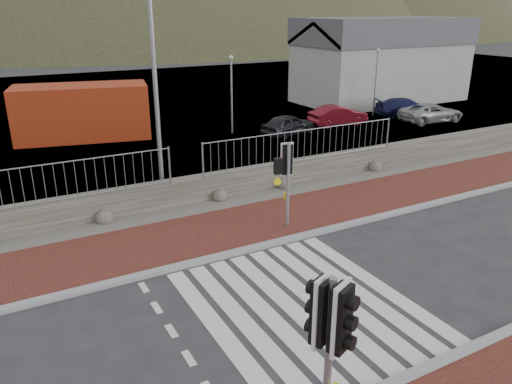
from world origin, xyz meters
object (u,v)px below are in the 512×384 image
traffic_signal_near (330,330)px  streetlight (158,53)px  traffic_signal_far (287,167)px  car_d (431,113)px  car_b (338,115)px  shipping_container (82,112)px  car_a (288,125)px  car_c (405,107)px

traffic_signal_near → streetlight: (1.46, 11.49, 2.89)m
traffic_signal_far → car_d: bearing=-140.0°
car_b → traffic_signal_far: bearing=140.9°
shipping_container → car_b: shipping_container is taller
traffic_signal_far → car_b: bearing=-123.0°
car_d → streetlight: bearing=110.1°
shipping_container → car_a: size_ratio=2.03×
streetlight → car_b: (12.73, 6.67, -4.47)m
traffic_signal_far → car_c: 19.24m
car_a → car_d: (9.27, -1.35, -0.01)m
traffic_signal_near → shipping_container: size_ratio=0.45×
traffic_signal_near → traffic_signal_far: traffic_signal_near is taller
car_c → car_d: size_ratio=0.97×
traffic_signal_near → car_a: (10.39, 17.57, -1.60)m
shipping_container → traffic_signal_near: bearing=-79.5°
traffic_signal_far → car_a: traffic_signal_far is taller
shipping_container → car_b: 14.13m
streetlight → car_d: 19.33m
car_a → car_c: bearing=-101.9°
traffic_signal_near → shipping_container: bearing=64.6°
car_a → car_b: 3.86m
traffic_signal_near → streetlight: size_ratio=0.33×
car_a → car_b: (3.81, 0.60, 0.02)m
streetlight → traffic_signal_far: bearing=-39.6°
traffic_signal_far → streetlight: bearing=-49.9°
streetlight → car_c: (18.12, 6.79, -4.49)m
traffic_signal_near → shipping_container: (0.65, 22.08, -0.78)m
traffic_signal_near → car_d: bearing=15.8°
shipping_container → car_c: bearing=0.8°
streetlight → car_a: 11.69m
traffic_signal_near → car_c: traffic_signal_near is taller
car_a → car_d: size_ratio=0.82×
traffic_signal_near → car_c: size_ratio=0.78×
streetlight → car_b: size_ratio=2.58×
traffic_signal_far → traffic_signal_near: bearing=72.7°
car_a → traffic_signal_near: bearing=133.1°
streetlight → car_d: size_ratio=2.26×
traffic_signal_near → car_b: size_ratio=0.86×
streetlight → car_b: 15.05m
traffic_signal_far → car_b: size_ratio=0.78×
traffic_signal_near → car_b: (14.20, 18.17, -1.58)m
car_c → car_d: car_c is taller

